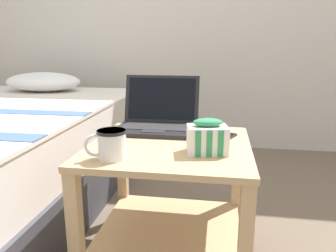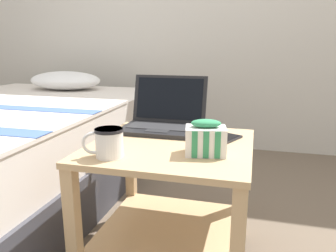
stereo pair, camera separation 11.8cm
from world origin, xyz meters
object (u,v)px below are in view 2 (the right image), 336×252
object	(u,v)px
laptop	(164,119)
mug_front_left	(108,141)
bed	(7,146)
cell_phone	(225,139)
snack_bag	(206,139)

from	to	relation	value
laptop	mug_front_left	world-z (taller)	laptop
bed	laptop	distance (m)	1.09
bed	laptop	size ratio (longest dim) A/B	5.61
bed	laptop	world-z (taller)	laptop
mug_front_left	cell_phone	xyz separation A→B (m)	(0.36, 0.31, -0.05)
laptop	snack_bag	distance (m)	0.38
laptop	mug_front_left	xyz separation A→B (m)	(-0.08, -0.41, 0.01)
snack_bag	cell_phone	size ratio (longest dim) A/B	0.93
laptop	bed	bearing A→B (deg)	169.25
snack_bag	mug_front_left	bearing A→B (deg)	-160.21
mug_front_left	snack_bag	distance (m)	0.33
laptop	cell_phone	bearing A→B (deg)	-19.91
mug_front_left	snack_bag	bearing A→B (deg)	19.79
mug_front_left	cell_phone	world-z (taller)	mug_front_left
cell_phone	bed	bearing A→B (deg)	167.24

